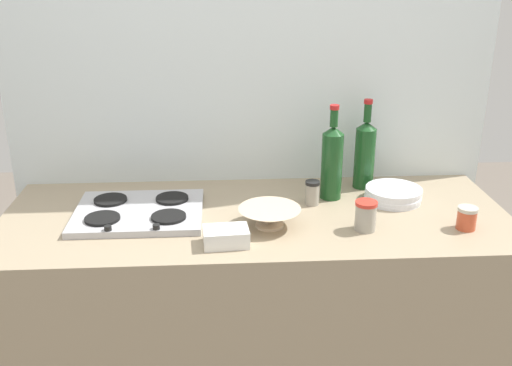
# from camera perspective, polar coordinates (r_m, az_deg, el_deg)

# --- Properties ---
(counter_block) EXTENTS (1.80, 0.70, 0.90)m
(counter_block) POSITION_cam_1_polar(r_m,az_deg,el_deg) (2.30, -0.00, -13.34)
(counter_block) COLOR tan
(counter_block) RESTS_ON ground
(backsplash_panel) EXTENTS (1.90, 0.06, 2.50)m
(backsplash_panel) POSITION_cam_1_polar(r_m,az_deg,el_deg) (2.33, -0.58, 8.69)
(backsplash_panel) COLOR silver
(backsplash_panel) RESTS_ON ground
(stovetop_hob) EXTENTS (0.45, 0.36, 0.04)m
(stovetop_hob) POSITION_cam_1_polar(r_m,az_deg,el_deg) (2.11, -11.35, -2.77)
(stovetop_hob) COLOR #B2B2B7
(stovetop_hob) RESTS_ON counter_block
(plate_stack) EXTENTS (0.21, 0.21, 0.05)m
(plate_stack) POSITION_cam_1_polar(r_m,az_deg,el_deg) (2.24, 13.21, -1.08)
(plate_stack) COLOR white
(plate_stack) RESTS_ON counter_block
(wine_bottle_leftmost) EXTENTS (0.08, 0.08, 0.35)m
(wine_bottle_leftmost) POSITION_cam_1_polar(r_m,az_deg,el_deg) (2.32, 10.56, 2.89)
(wine_bottle_leftmost) COLOR #19471E
(wine_bottle_leftmost) RESTS_ON counter_block
(wine_bottle_mid_left) EXTENTS (0.08, 0.08, 0.36)m
(wine_bottle_mid_left) POSITION_cam_1_polar(r_m,az_deg,el_deg) (2.19, 7.41, 2.15)
(wine_bottle_mid_left) COLOR #19471E
(wine_bottle_mid_left) RESTS_ON counter_block
(mixing_bowl) EXTENTS (0.21, 0.21, 0.07)m
(mixing_bowl) POSITION_cam_1_polar(r_m,az_deg,el_deg) (1.98, 1.33, -3.25)
(mixing_bowl) COLOR beige
(mixing_bowl) RESTS_ON counter_block
(butter_dish) EXTENTS (0.15, 0.11, 0.05)m
(butter_dish) POSITION_cam_1_polar(r_m,az_deg,el_deg) (1.86, -2.94, -5.23)
(butter_dish) COLOR white
(butter_dish) RESTS_ON counter_block
(condiment_jar_front) EXTENTS (0.05, 0.05, 0.09)m
(condiment_jar_front) POSITION_cam_1_polar(r_m,az_deg,el_deg) (2.15, 5.50, -0.95)
(condiment_jar_front) COLOR #9E998C
(condiment_jar_front) RESTS_ON counter_block
(condiment_jar_rear) EXTENTS (0.07, 0.07, 0.10)m
(condiment_jar_rear) POSITION_cam_1_polar(r_m,az_deg,el_deg) (1.98, 10.63, -3.14)
(condiment_jar_rear) COLOR #9E998C
(condiment_jar_rear) RESTS_ON counter_block
(condiment_jar_spare) EXTENTS (0.07, 0.07, 0.08)m
(condiment_jar_spare) POSITION_cam_1_polar(r_m,az_deg,el_deg) (2.08, 19.85, -3.22)
(condiment_jar_spare) COLOR #C64C2D
(condiment_jar_spare) RESTS_ON counter_block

